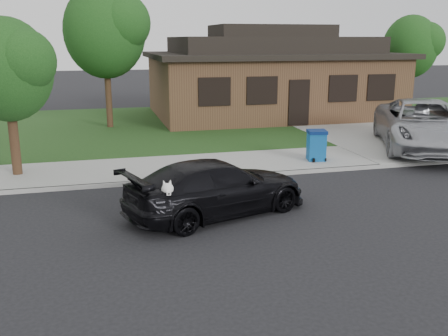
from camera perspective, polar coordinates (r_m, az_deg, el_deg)
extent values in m
plane|color=black|center=(12.31, 10.88, -5.07)|extent=(120.00, 120.00, 0.00)
cube|color=gray|center=(16.75, 3.67, 0.63)|extent=(60.00, 3.00, 0.12)
cube|color=gray|center=(15.37, 5.39, -0.67)|extent=(60.00, 0.12, 0.12)
cube|color=#193814|center=(24.32, -2.17, 5.03)|extent=(60.00, 13.00, 0.13)
cube|color=gray|center=(23.59, 13.87, 4.34)|extent=(4.50, 13.00, 0.14)
imported|color=black|center=(11.83, -0.82, -2.26)|extent=(4.88, 3.21, 1.31)
ellipsoid|color=white|center=(10.79, -6.62, -2.58)|extent=(0.34, 0.40, 0.30)
sphere|color=white|center=(10.55, -6.47, -2.42)|extent=(0.26, 0.26, 0.26)
cube|color=white|center=(10.44, -6.36, -2.85)|extent=(0.09, 0.12, 0.08)
sphere|color=black|center=(10.38, -6.31, -2.95)|extent=(0.04, 0.04, 0.04)
cone|color=white|center=(10.55, -6.88, -1.67)|extent=(0.11, 0.11, 0.14)
cone|color=white|center=(10.56, -6.17, -1.62)|extent=(0.11, 0.11, 0.14)
imported|color=#A6A8AD|center=(19.75, 21.84, 4.61)|extent=(5.32, 7.02, 1.77)
cube|color=#0C4B8B|center=(16.98, 10.51, 2.41)|extent=(0.66, 0.66, 0.92)
cube|color=#071E55|center=(16.88, 10.59, 4.10)|extent=(0.72, 0.72, 0.10)
cylinder|color=black|center=(16.74, 10.21, 0.88)|extent=(0.08, 0.15, 0.14)
cylinder|color=black|center=(16.91, 11.47, 0.96)|extent=(0.08, 0.15, 0.14)
cube|color=#422B1C|center=(27.13, 5.27, 9.30)|extent=(12.00, 8.00, 3.00)
cube|color=black|center=(27.03, 5.35, 12.73)|extent=(12.60, 8.60, 0.25)
cube|color=black|center=(27.02, 5.38, 13.85)|extent=(10.00, 6.50, 0.80)
cube|color=black|center=(27.02, 5.42, 15.33)|extent=(6.00, 3.50, 0.60)
cube|color=black|center=(23.43, 8.57, 7.40)|extent=(1.00, 0.06, 2.10)
cube|color=black|center=(22.13, -1.09, 8.71)|extent=(1.30, 0.05, 1.10)
cube|color=black|center=(22.73, 4.38, 8.83)|extent=(1.30, 0.05, 1.10)
cube|color=black|center=(24.31, 13.46, 8.84)|extent=(1.30, 0.05, 1.10)
cube|color=black|center=(25.30, 17.52, 8.78)|extent=(1.30, 0.05, 1.10)
cylinder|color=#332114|center=(23.61, -13.03, 7.58)|extent=(0.28, 0.28, 2.48)
ellipsoid|color=#143811|center=(23.46, -13.46, 14.96)|extent=(3.60, 3.60, 4.14)
sphere|color=#26591E|center=(22.95, -11.62, 15.97)|extent=(2.52, 2.52, 2.52)
cylinder|color=#332114|center=(30.37, 20.10, 8.12)|extent=(0.28, 0.28, 2.03)
ellipsoid|color=#143811|center=(30.23, 20.52, 12.85)|extent=(3.00, 3.00, 3.45)
sphere|color=#26591E|center=(30.21, 22.03, 13.28)|extent=(2.10, 2.10, 2.10)
cylinder|color=#332114|center=(16.13, -22.80, 2.47)|extent=(0.28, 0.28, 1.80)
ellipsoid|color=#143811|center=(15.86, -23.58, 10.26)|extent=(2.60, 2.60, 2.99)
sphere|color=#26591E|center=(15.39, -21.96, 11.30)|extent=(1.82, 1.82, 1.82)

